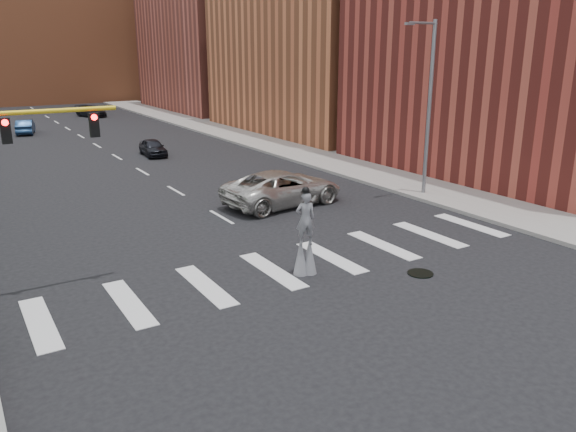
{
  "coord_description": "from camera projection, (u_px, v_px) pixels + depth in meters",
  "views": [
    {
      "loc": [
        -10.53,
        -15.16,
        7.57
      ],
      "look_at": [
        -0.22,
        1.65,
        1.7
      ],
      "focal_mm": 35.0,
      "sensor_mm": 36.0,
      "label": 1
    }
  ],
  "objects": [
    {
      "name": "ground_plane",
      "position": [
        318.0,
        272.0,
        19.82
      ],
      "size": [
        160.0,
        160.0,
        0.0
      ],
      "primitive_type": "plane",
      "color": "black",
      "rests_on": "ground"
    },
    {
      "name": "stilt_performer",
      "position": [
        305.0,
        239.0,
        19.35
      ],
      "size": [
        0.83,
        0.62,
        3.14
      ],
      "rotation": [
        0.0,
        0.0,
        2.87
      ],
      "color": "#362415",
      "rests_on": "ground"
    },
    {
      "name": "car_far",
      "position": [
        91.0,
        111.0,
        65.36
      ],
      "size": [
        3.19,
        4.76,
        1.28
      ],
      "primitive_type": "imported",
      "rotation": [
        0.0,
        0.0,
        0.35
      ],
      "color": "black",
      "rests_on": "ground"
    },
    {
      "name": "streetlight",
      "position": [
        428.0,
        104.0,
        28.79
      ],
      "size": [
        2.05,
        0.2,
        9.0
      ],
      "color": "slate",
      "rests_on": "ground"
    },
    {
      "name": "building_far",
      "position": [
        223.0,
        30.0,
        72.12
      ],
      "size": [
        16.0,
        22.0,
        20.0
      ],
      "primitive_type": "cube",
      "color": "#9C4739",
      "rests_on": "ground"
    },
    {
      "name": "sidewalk_right",
      "position": [
        272.0,
        143.0,
        46.49
      ],
      "size": [
        5.0,
        90.0,
        0.18
      ],
      "primitive_type": "cube",
      "color": "gray",
      "rests_on": "ground"
    },
    {
      "name": "manhole",
      "position": [
        420.0,
        273.0,
        19.69
      ],
      "size": [
        0.9,
        0.9,
        0.04
      ],
      "primitive_type": "cylinder",
      "color": "black",
      "rests_on": "ground"
    },
    {
      "name": "suv_crossing",
      "position": [
        283.0,
        188.0,
        28.24
      ],
      "size": [
        6.58,
        3.54,
        1.75
      ],
      "primitive_type": "imported",
      "rotation": [
        0.0,
        0.0,
        1.67
      ],
      "color": "beige",
      "rests_on": "ground"
    },
    {
      "name": "car_near",
      "position": [
        153.0,
        148.0,
        41.38
      ],
      "size": [
        1.67,
        3.7,
        1.23
      ],
      "primitive_type": "imported",
      "rotation": [
        0.0,
        0.0,
        -0.06
      ],
      "color": "black",
      "rests_on": "ground"
    },
    {
      "name": "car_mid",
      "position": [
        25.0,
        127.0,
        52.12
      ],
      "size": [
        2.21,
        4.24,
        1.33
      ],
      "primitive_type": "imported",
      "rotation": [
        0.0,
        0.0,
        2.93
      ],
      "color": "navy",
      "rests_on": "ground"
    },
    {
      "name": "building_backdrop",
      "position": [
        57.0,
        39.0,
        84.0
      ],
      "size": [
        26.0,
        14.0,
        18.0
      ],
      "primitive_type": "cube",
      "color": "#BE653B",
      "rests_on": "ground"
    }
  ]
}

